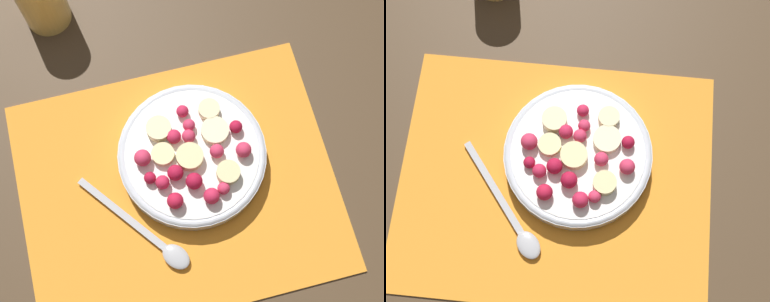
# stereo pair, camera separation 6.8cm
# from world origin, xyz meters

# --- Properties ---
(ground_plane) EXTENTS (3.00, 3.00, 0.00)m
(ground_plane) POSITION_xyz_m (0.00, 0.00, 0.00)
(ground_plane) COLOR #4C3823
(placemat) EXTENTS (0.41, 0.33, 0.01)m
(placemat) POSITION_xyz_m (0.00, 0.00, 0.00)
(placemat) COLOR orange
(placemat) RESTS_ON ground_plane
(fruit_bowl) EXTENTS (0.19, 0.19, 0.05)m
(fruit_bowl) POSITION_xyz_m (0.03, 0.03, 0.02)
(fruit_bowl) COLOR silver
(fruit_bowl) RESTS_ON placemat
(spoon) EXTENTS (0.12, 0.15, 0.01)m
(spoon) POSITION_xyz_m (-0.04, -0.06, 0.01)
(spoon) COLOR #B2B2B7
(spoon) RESTS_ON placemat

